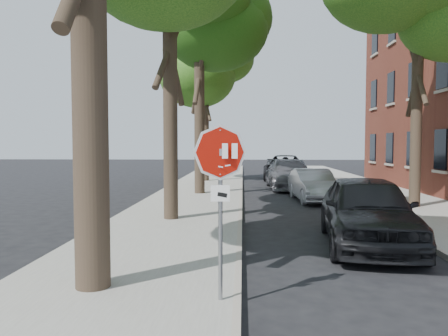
% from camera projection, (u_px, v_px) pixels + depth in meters
% --- Properties ---
extents(ground, '(120.00, 120.00, 0.00)m').
position_uv_depth(ground, '(267.00, 308.00, 6.48)').
color(ground, black).
rests_on(ground, ground).
extents(sidewalk_left, '(4.00, 55.00, 0.12)m').
position_uv_depth(sidewalk_left, '(193.00, 200.00, 18.56)').
color(sidewalk_left, gray).
rests_on(sidewalk_left, ground).
extents(sidewalk_right, '(4.00, 55.00, 0.12)m').
position_uv_depth(sidewalk_right, '(395.00, 201.00, 18.19)').
color(sidewalk_right, gray).
rests_on(sidewalk_right, ground).
extents(curb_left, '(0.12, 55.00, 0.13)m').
position_uv_depth(curb_left, '(241.00, 200.00, 18.47)').
color(curb_left, '#9E9384').
rests_on(curb_left, ground).
extents(curb_right, '(0.12, 55.00, 0.13)m').
position_uv_depth(curb_right, '(346.00, 200.00, 18.28)').
color(curb_right, '#9E9384').
rests_on(curb_right, ground).
extents(stop_sign, '(0.76, 0.34, 2.61)m').
position_uv_depth(stop_sign, '(220.00, 178.00, 6.38)').
color(stop_sign, gray).
rests_on(stop_sign, sidewalk_left).
extents(tree_mid_b, '(5.88, 5.46, 10.36)m').
position_uv_depth(tree_mid_b, '(199.00, 24.00, 20.23)').
color(tree_mid_b, black).
rests_on(tree_mid_b, sidewalk_left).
extents(tree_far, '(5.29, 4.91, 9.33)m').
position_uv_depth(tree_far, '(205.00, 67.00, 27.25)').
color(tree_far, black).
rests_on(tree_far, sidewalk_left).
extents(tree_right, '(5.29, 4.91, 9.33)m').
position_uv_depth(tree_right, '(417.00, 13.00, 15.91)').
color(tree_right, black).
rests_on(tree_right, sidewalk_right).
extents(car_a, '(2.58, 5.19, 1.70)m').
position_uv_depth(car_a, '(367.00, 210.00, 10.41)').
color(car_a, black).
rests_on(car_a, ground).
extents(car_b, '(1.73, 4.24, 1.37)m').
position_uv_depth(car_b, '(313.00, 185.00, 18.47)').
color(car_b, '#96979D').
rests_on(car_b, ground).
extents(car_c, '(2.42, 5.54, 1.59)m').
position_uv_depth(car_c, '(289.00, 174.00, 23.58)').
color(car_c, '#515056').
rests_on(car_c, ground).
extents(car_d, '(3.33, 6.21, 1.66)m').
position_uv_depth(car_d, '(285.00, 167.00, 29.56)').
color(car_d, black).
rests_on(car_d, ground).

